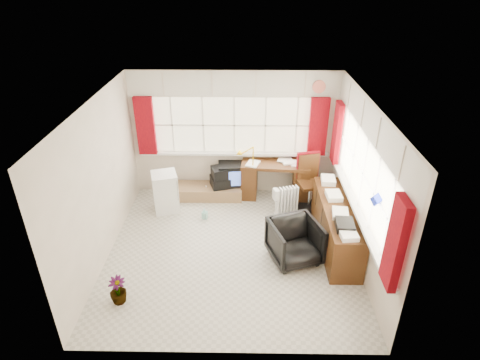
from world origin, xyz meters
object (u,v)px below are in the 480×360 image
Objects in this scene: tv_bench at (207,191)px; mini_fridge at (165,192)px; desk at (275,177)px; desk_lamp at (253,152)px; radiator at (286,205)px; office_chair at (295,242)px; credenza at (336,225)px; task_chair at (309,179)px; crt_tv at (231,174)px.

mini_fridge is at bearing -147.33° from tv_bench.
desk_lamp reaches higher than desk.
desk_lamp reaches higher than radiator.
credenza is at bearing 10.64° from office_chair.
tv_bench is 0.92m from mini_fridge.
task_chair is 2.74m from mini_fridge.
crt_tv is at bearing 25.81° from mini_fridge.
crt_tv is (0.48, 0.12, 0.35)m from tv_bench.
desk_lamp is 1.18m from task_chair.
radiator is (0.62, -0.58, -0.81)m from desk_lamp.
office_chair is 2.72m from mini_fridge.
crt_tv is (-0.43, 0.25, -0.59)m from desk_lamp.
credenza is 2.75m from tv_bench.
credenza is (0.30, -1.25, -0.19)m from task_chair.
office_chair is at bearing -32.26° from mini_fridge.
mini_fridge is (-2.11, -0.55, -0.04)m from desk.
office_chair is 2.32m from crt_tv.
radiator is at bearing -77.84° from desk.
desk_lamp is 0.57× the size of office_chair.
radiator is at bearing -42.72° from desk_lamp.
crt_tv is 0.69× the size of mini_fridge.
task_chair is 0.78× the size of tv_bench.
desk is 1.82× the size of office_chair.
radiator reaches higher than tv_bench.
radiator is at bearing -24.87° from tv_bench.
radiator is 0.45× the size of tv_bench.
task_chair reaches higher than radiator.
mini_fridge is (-0.74, -0.48, 0.26)m from tv_bench.
credenza is at bearing -47.42° from radiator.
credenza is at bearing -45.38° from desk_lamp.
task_chair is at bearing 103.47° from credenza.
mini_fridge is at bearing 128.75° from office_chair.
task_chair is 2.05× the size of crt_tv.
desk_lamp is 0.31× the size of tv_bench.
mini_fridge is at bearing -175.75° from task_chair.
desk is 1.40m from tv_bench.
task_chair is (1.07, -0.14, -0.48)m from desk_lamp.
desk_lamp is 0.68× the size of radiator.
desk_lamp is at bearing -30.54° from crt_tv.
task_chair is at bearing -7.33° from desk_lamp.
task_chair is 2.05m from tv_bench.
desk is 0.81m from desk_lamp.
crt_tv is (-0.88, 0.04, 0.05)m from desk.
task_chair is 1.73m from office_chair.
task_chair reaches higher than office_chair.
crt_tv is at bearing 177.49° from desk.
office_chair is (-0.42, -1.66, -0.24)m from task_chair.
crt_tv reaches higher than office_chair.
desk is 0.89m from crt_tv.
credenza reaches higher than desk.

